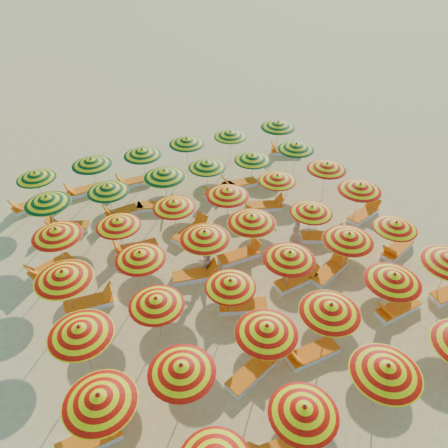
# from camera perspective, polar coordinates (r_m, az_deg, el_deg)

# --- Properties ---
(ground) EXTENTS (120.00, 120.00, 0.00)m
(ground) POSITION_cam_1_polar(r_m,az_deg,el_deg) (17.50, 0.69, -5.06)
(ground) COLOR #E2C464
(ground) RESTS_ON ground
(umbrella_2) EXTENTS (1.82, 1.82, 1.89)m
(umbrella_2) POSITION_cam_1_polar(r_m,az_deg,el_deg) (11.85, 10.42, -22.78)
(umbrella_2) COLOR silver
(umbrella_2) RESTS_ON ground
(umbrella_3) EXTENTS (2.06, 2.06, 2.06)m
(umbrella_3) POSITION_cam_1_polar(r_m,az_deg,el_deg) (12.86, 20.52, -17.32)
(umbrella_3) COLOR silver
(umbrella_3) RESTS_ON ground
(umbrella_6) EXTENTS (2.53, 2.53, 2.04)m
(umbrella_6) POSITION_cam_1_polar(r_m,az_deg,el_deg) (12.10, -16.02, -21.06)
(umbrella_6) COLOR silver
(umbrella_6) RESTS_ON ground
(umbrella_7) EXTENTS (1.98, 1.98, 1.97)m
(umbrella_7) POSITION_cam_1_polar(r_m,az_deg,el_deg) (12.27, -5.58, -18.27)
(umbrella_7) COLOR silver
(umbrella_7) RESTS_ON ground
(umbrella_8) EXTENTS (2.49, 2.49, 2.00)m
(umbrella_8) POSITION_cam_1_polar(r_m,az_deg,el_deg) (13.03, 5.60, -13.52)
(umbrella_8) COLOR silver
(umbrella_8) RESTS_ON ground
(umbrella_9) EXTENTS (1.94, 1.94, 2.02)m
(umbrella_9) POSITION_cam_1_polar(r_m,az_deg,el_deg) (13.83, 13.75, -10.65)
(umbrella_9) COLOR silver
(umbrella_9) RESTS_ON ground
(umbrella_10) EXTENTS (2.42, 2.42, 1.99)m
(umbrella_10) POSITION_cam_1_polar(r_m,az_deg,el_deg) (15.42, 21.27, -6.55)
(umbrella_10) COLOR silver
(umbrella_10) RESTS_ON ground
(umbrella_12) EXTENTS (2.53, 2.53, 2.05)m
(umbrella_12) POSITION_cam_1_polar(r_m,az_deg,el_deg) (13.53, -18.32, -13.05)
(umbrella_12) COLOR silver
(umbrella_12) RESTS_ON ground
(umbrella_13) EXTENTS (2.33, 2.33, 1.88)m
(umbrella_13) POSITION_cam_1_polar(r_m,az_deg,el_deg) (13.97, -8.85, -9.95)
(umbrella_13) COLOR silver
(umbrella_13) RESTS_ON ground
(umbrella_14) EXTENTS (1.94, 1.94, 1.81)m
(umbrella_14) POSITION_cam_1_polar(r_m,az_deg,el_deg) (14.42, 0.85, -7.76)
(umbrella_14) COLOR silver
(umbrella_14) RESTS_ON ground
(umbrella_15) EXTENTS (2.11, 2.11, 1.98)m
(umbrella_15) POSITION_cam_1_polar(r_m,az_deg,el_deg) (15.36, 8.58, -4.09)
(umbrella_15) COLOR silver
(umbrella_15) RESTS_ON ground
(umbrella_16) EXTENTS (1.93, 1.93, 2.01)m
(umbrella_16) POSITION_cam_1_polar(r_m,az_deg,el_deg) (16.57, 15.97, -1.62)
(umbrella_16) COLOR silver
(umbrella_16) RESTS_ON ground
(umbrella_17) EXTENTS (2.10, 2.10, 1.80)m
(umbrella_17) POSITION_cam_1_polar(r_m,az_deg,el_deg) (18.04, 21.51, -0.13)
(umbrella_17) COLOR silver
(umbrella_17) RESTS_ON ground
(umbrella_18) EXTENTS (2.51, 2.51, 2.07)m
(umbrella_18) POSITION_cam_1_polar(r_m,az_deg,el_deg) (15.31, -20.31, -6.27)
(umbrella_18) COLOR silver
(umbrella_18) RESTS_ON ground
(umbrella_19) EXTENTS (2.15, 2.15, 1.92)m
(umbrella_19) POSITION_cam_1_polar(r_m,az_deg,el_deg) (15.57, -10.91, -4.03)
(umbrella_19) COLOR silver
(umbrella_19) RESTS_ON ground
(umbrella_20) EXTENTS (2.36, 2.36, 2.03)m
(umbrella_20) POSITION_cam_1_polar(r_m,az_deg,el_deg) (16.01, -2.53, -1.43)
(umbrella_20) COLOR silver
(umbrella_20) RESTS_ON ground
(umbrella_21) EXTENTS (2.20, 2.20, 2.03)m
(umbrella_21) POSITION_cam_1_polar(r_m,az_deg,el_deg) (16.79, 3.64, 0.66)
(umbrella_21) COLOR silver
(umbrella_21) RESTS_ON ground
(umbrella_22) EXTENTS (2.27, 2.27, 1.83)m
(umbrella_22) POSITION_cam_1_polar(r_m,az_deg,el_deg) (17.93, 11.38, 1.88)
(umbrella_22) COLOR silver
(umbrella_22) RESTS_ON ground
(umbrella_23) EXTENTS (2.39, 2.39, 2.00)m
(umbrella_23) POSITION_cam_1_polar(r_m,az_deg,el_deg) (19.54, 17.34, 4.64)
(umbrella_23) COLOR silver
(umbrella_23) RESTS_ON ground
(umbrella_24) EXTENTS (1.94, 1.94, 1.99)m
(umbrella_24) POSITION_cam_1_polar(r_m,az_deg,el_deg) (17.33, -21.06, -1.00)
(umbrella_24) COLOR silver
(umbrella_24) RESTS_ON ground
(umbrella_25) EXTENTS (2.29, 2.29, 1.85)m
(umbrella_25) POSITION_cam_1_polar(r_m,az_deg,el_deg) (17.33, -13.67, 0.19)
(umbrella_25) COLOR silver
(umbrella_25) RESTS_ON ground
(umbrella_26) EXTENTS (2.29, 2.29, 1.88)m
(umbrella_26) POSITION_cam_1_polar(r_m,az_deg,el_deg) (17.91, -6.56, 2.61)
(umbrella_26) COLOR silver
(umbrella_26) RESTS_ON ground
(umbrella_27) EXTENTS (2.27, 2.27, 1.95)m
(umbrella_27) POSITION_cam_1_polar(r_m,az_deg,el_deg) (18.41, 0.47, 4.18)
(umbrella_27) COLOR silver
(umbrella_27) RESTS_ON ground
(umbrella_28) EXTENTS (1.94, 1.94, 1.82)m
(umbrella_28) POSITION_cam_1_polar(r_m,az_deg,el_deg) (19.75, 6.98, 6.00)
(umbrella_28) COLOR silver
(umbrella_28) RESTS_ON ground
(umbrella_29) EXTENTS (2.33, 2.33, 1.94)m
(umbrella_29) POSITION_cam_1_polar(r_m,az_deg,el_deg) (20.82, 13.30, 7.36)
(umbrella_29) COLOR silver
(umbrella_29) RESTS_ON ground
(umbrella_30) EXTENTS (1.91, 1.91, 2.01)m
(umbrella_30) POSITION_cam_1_polar(r_m,az_deg,el_deg) (19.27, -22.13, 2.96)
(umbrella_30) COLOR silver
(umbrella_30) RESTS_ON ground
(umbrella_31) EXTENTS (2.26, 2.26, 1.92)m
(umbrella_31) POSITION_cam_1_polar(r_m,az_deg,el_deg) (19.37, -14.93, 4.55)
(umbrella_31) COLOR silver
(umbrella_31) RESTS_ON ground
(umbrella_32) EXTENTS (2.53, 2.53, 2.05)m
(umbrella_32) POSITION_cam_1_polar(r_m,az_deg,el_deg) (19.70, -7.79, 6.56)
(umbrella_32) COLOR silver
(umbrella_32) RESTS_ON ground
(umbrella_33) EXTENTS (2.18, 2.18, 1.85)m
(umbrella_33) POSITION_cam_1_polar(r_m,az_deg,el_deg) (20.58, -2.24, 7.78)
(umbrella_33) COLOR silver
(umbrella_33) RESTS_ON ground
(umbrella_34) EXTENTS (2.32, 2.32, 1.86)m
(umbrella_34) POSITION_cam_1_polar(r_m,az_deg,el_deg) (21.20, 3.74, 8.68)
(umbrella_34) COLOR silver
(umbrella_34) RESTS_ON ground
(umbrella_35) EXTENTS (2.24, 2.24, 1.94)m
(umbrella_35) POSITION_cam_1_polar(r_m,az_deg,el_deg) (22.29, 9.41, 9.99)
(umbrella_35) COLOR silver
(umbrella_35) RESTS_ON ground
(umbrella_36) EXTENTS (2.32, 2.32, 1.85)m
(umbrella_36) POSITION_cam_1_polar(r_m,az_deg,el_deg) (21.48, -23.41, 5.86)
(umbrella_36) COLOR silver
(umbrella_36) RESTS_ON ground
(umbrella_37) EXTENTS (2.23, 2.23, 1.98)m
(umbrella_37) POSITION_cam_1_polar(r_m,az_deg,el_deg) (21.48, -16.95, 7.80)
(umbrella_37) COLOR silver
(umbrella_37) RESTS_ON ground
(umbrella_38) EXTENTS (2.02, 2.02, 1.96)m
(umbrella_38) POSITION_cam_1_polar(r_m,az_deg,el_deg) (21.78, -10.63, 9.21)
(umbrella_38) COLOR silver
(umbrella_38) RESTS_ON ground
(umbrella_39) EXTENTS (2.40, 2.40, 1.94)m
(umbrella_39) POSITION_cam_1_polar(r_m,az_deg,el_deg) (22.59, -4.88, 10.76)
(umbrella_39) COLOR silver
(umbrella_39) RESTS_ON ground
(umbrella_40) EXTENTS (1.79, 1.79, 1.84)m
(umbrella_40) POSITION_cam_1_polar(r_m,az_deg,el_deg) (23.41, 0.85, 11.68)
(umbrella_40) COLOR silver
(umbrella_40) RESTS_ON ground
(umbrella_41) EXTENTS (2.00, 2.00, 2.03)m
(umbrella_41) POSITION_cam_1_polar(r_m,az_deg,el_deg) (24.24, 7.09, 12.77)
(umbrella_41) COLOR silver
(umbrella_41) RESTS_ON ground
(lounger_3) EXTENTS (1.76, 0.66, 0.69)m
(lounger_3) POSITION_cam_1_polar(r_m,az_deg,el_deg) (13.50, -16.96, -25.40)
(lounger_3) COLOR white
(lounger_3) RESTS_ON ground
(lounger_4) EXTENTS (1.83, 1.13, 0.69)m
(lounger_4) POSITION_cam_1_polar(r_m,az_deg,el_deg) (14.08, 3.64, -18.80)
(lounger_4) COLOR white
(lounger_4) RESTS_ON ground
(lounger_5) EXTENTS (1.74, 0.61, 0.69)m
(lounger_5) POSITION_cam_1_polar(r_m,az_deg,el_deg) (14.70, 11.35, -16.28)
(lounger_5) COLOR white
(lounger_5) RESTS_ON ground
(lounger_6) EXTENTS (1.77, 0.70, 0.69)m
(lounger_6) POSITION_cam_1_polar(r_m,az_deg,el_deg) (16.74, 21.66, -10.28)
(lounger_6) COLOR white
(lounger_6) RESTS_ON ground
(lounger_8) EXTENTS (1.83, 1.15, 0.69)m
(lounger_8) POSITION_cam_1_polar(r_m,az_deg,el_deg) (15.70, 2.31, -10.65)
(lounger_8) COLOR white
(lounger_8) RESTS_ON ground
(lounger_9) EXTENTS (1.78, 0.76, 0.69)m
(lounger_9) POSITION_cam_1_polar(r_m,az_deg,el_deg) (16.81, 9.50, -7.19)
(lounger_9) COLOR white
(lounger_9) RESTS_ON ground
(lounger_10) EXTENTS (1.82, 1.17, 0.69)m
(lounger_10) POSITION_cam_1_polar(r_m,az_deg,el_deg) (17.39, 13.57, -6.02)
(lounger_10) COLOR white
(lounger_10) RESTS_ON ground
(lounger_11) EXTENTS (1.83, 1.11, 0.69)m
(lounger_11) POSITION_cam_1_polar(r_m,az_deg,el_deg) (19.21, 21.63, -3.11)
(lounger_11) COLOR white
(lounger_11) RESTS_ON ground
(lounger_12) EXTENTS (1.78, 0.74, 0.69)m
(lounger_12) POSITION_cam_1_polar(r_m,az_deg,el_deg) (16.50, -17.06, -9.78)
(lounger_12) COLOR white
(lounger_12) RESTS_ON ground
(lounger_13) EXTENTS (1.81, 0.89, 0.69)m
(lounger_13) POSITION_cam_1_polar(r_m,az_deg,el_deg) (16.80, -3.67, -6.65)
(lounger_13) COLOR white
(lounger_13) RESTS_ON ground
(lounger_14) EXTENTS (1.74, 0.60, 0.69)m
(lounger_14) POSITION_cam_1_polar(r_m,az_deg,el_deg) (17.60, 2.08, -4.12)
(lounger_14) COLOR white
(lounger_14) RESTS_ON ground
(lounger_15) EXTENTS (1.82, 1.25, 0.69)m
(lounger_15) POSITION_cam_1_polar(r_m,az_deg,el_deg) (18.95, 12.75, -1.66)
(lounger_15) COLOR white
(lounger_15) RESTS_ON ground
(lounger_16) EXTENTS (1.83, 1.05, 0.69)m
(lounger_16) POSITION_cam_1_polar(r_m,az_deg,el_deg) (20.77, 17.80, 1.25)
(lounger_16) COLOR white
(lounger_16) RESTS_ON ground
(lounger_17) EXTENTS (1.82, 1.16, 0.69)m
(lounger_17) POSITION_cam_1_polar(r_m,az_deg,el_deg) (18.35, -21.77, -5.35)
(lounger_17) COLOR white
(lounger_17) RESTS_ON ground
(lounger_18) EXTENTS (1.74, 0.61, 0.69)m
(lounger_18) POSITION_cam_1_polar(r_m,az_deg,el_deg) (18.24, -11.43, -3.23)
(lounger_18) COLOR white
(lounger_18) RESTS_ON ground
(lounger_19) EXTENTS (1.82, 1.24, 0.69)m
(lounger_19) POSITION_cam_1_polar(r_m,az_deg,el_deg) (18.81, -4.34, -1.01)
(lounger_19) COLOR white
(lounger_19) RESTS_ON ground
(lounger_20) EXTENTS (1.83, 1.15, 0.69)m
(lounger_20) POSITION_cam_1_polar(r_m,az_deg,el_deg) (20.38, 5.33, 2.36)
(lounger_20) COLOR white
(lounger_20) RESTS_ON ground
(lounger_21) EXTENTS (1.83, 1.16, 0.69)m
(lounger_21) POSITION_cam_1_polar(r_m,az_deg,el_deg) (20.22, -19.72, -0.34)
(lounger_21) COLOR white
(lounger_21) RESTS_ON ground
(lounger_22) EXTENTS (1.79, 0.77, 0.69)m
(lounger_22) POSITION_cam_1_polar(r_m,az_deg,el_deg) (20.43, -13.01, 1.54)
(lounger_22) COLOR white
(lounger_22) RESTS_ON ground
(lounger_23) EXTENTS (1.82, 1.19, 0.69)m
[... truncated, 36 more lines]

